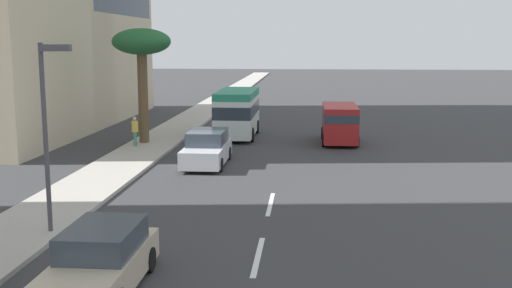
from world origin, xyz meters
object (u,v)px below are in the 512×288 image
(car_fourth, at_px, (207,149))
(palm_tree, at_px, (142,47))
(minibus_second, at_px, (237,111))
(street_lamp, at_px, (48,114))
(car_lead, at_px, (102,261))
(pedestrian_near_lamp, at_px, (135,130))
(van_third, at_px, (340,121))

(car_fourth, relative_size, palm_tree, 0.73)
(minibus_second, relative_size, street_lamp, 1.08)
(palm_tree, relative_size, street_lamp, 1.14)
(car_lead, xyz_separation_m, palm_tree, (20.67, 4.54, 4.85))
(car_fourth, xyz_separation_m, pedestrian_near_lamp, (4.12, 4.70, 0.26))
(car_lead, height_order, minibus_second, minibus_second)
(minibus_second, distance_m, palm_tree, 7.23)
(van_third, height_order, car_fourth, van_third)
(palm_tree, bearing_deg, car_lead, -167.61)
(minibus_second, relative_size, pedestrian_near_lamp, 3.78)
(minibus_second, height_order, street_lamp, street_lamp)
(car_fourth, relative_size, street_lamp, 0.83)
(pedestrian_near_lamp, xyz_separation_m, street_lamp, (-15.38, -1.85, 2.70))
(van_third, bearing_deg, street_lamp, 152.66)
(van_third, distance_m, pedestrian_near_lamp, 11.75)
(minibus_second, xyz_separation_m, pedestrian_near_lamp, (-4.73, 5.14, -0.55))
(pedestrian_near_lamp, height_order, palm_tree, palm_tree)
(car_lead, xyz_separation_m, pedestrian_near_lamp, (19.33, 4.69, 0.31))
(van_third, height_order, pedestrian_near_lamp, van_third)
(car_fourth, distance_m, palm_tree, 8.58)
(van_third, bearing_deg, car_fourth, 136.92)
(minibus_second, height_order, pedestrian_near_lamp, minibus_second)
(street_lamp, bearing_deg, palm_tree, 5.82)
(van_third, relative_size, street_lamp, 0.81)
(car_lead, bearing_deg, street_lamp, -144.29)
(car_lead, xyz_separation_m, street_lamp, (3.95, 2.84, 3.01))
(van_third, xyz_separation_m, palm_tree, (-1.65, 11.21, 4.31))
(minibus_second, xyz_separation_m, car_fourth, (-8.85, 0.44, -0.81))
(minibus_second, bearing_deg, pedestrian_near_lamp, -47.41)
(pedestrian_near_lamp, bearing_deg, van_third, -14.45)
(street_lamp, bearing_deg, car_fourth, -14.18)
(car_lead, relative_size, pedestrian_near_lamp, 2.65)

